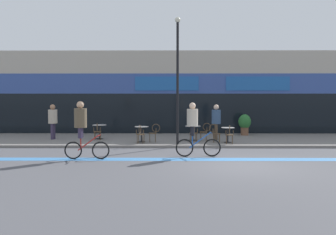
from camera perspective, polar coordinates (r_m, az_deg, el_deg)
name	(u,v)px	position (r m, az deg, el deg)	size (l,w,h in m)	color
ground_plane	(242,166)	(14.04, 10.64, -6.95)	(120.00, 120.00, 0.00)	#4C4C51
sidewalk_slab	(217,140)	(21.12, 7.16, -3.23)	(40.00, 5.50, 0.12)	slate
storefront_facade	(209,93)	(25.66, 5.97, 3.52)	(40.00, 4.06, 5.09)	#B2A899
bike_lane_stripe	(235,159)	(15.38, 9.72, -6.01)	(36.00, 0.70, 0.01)	#3D7AB7
bistro_table_0	(99,129)	(21.11, -9.93, -1.62)	(0.73, 0.73, 0.75)	black
bistro_table_1	(142,131)	(19.54, -3.87, -1.96)	(0.68, 0.68, 0.78)	black
bistro_table_2	(193,130)	(20.13, 3.62, -1.81)	(0.79, 0.79, 0.75)	black
bistro_table_3	(228,132)	(19.50, 8.67, -2.07)	(0.64, 0.64, 0.75)	black
cafe_chair_0_near	(97,130)	(20.50, -10.22, -1.84)	(0.44, 0.59, 0.90)	#4C3823
cafe_chair_1_near	(140,133)	(18.92, -4.04, -2.24)	(0.45, 0.60, 0.90)	#4C3823
cafe_chair_1_side	(154,132)	(19.51, -2.03, -2.06)	(0.58, 0.42, 0.90)	#4C3823
cafe_chair_2_near	(194,132)	(19.52, 3.74, -2.06)	(0.44, 0.59, 0.90)	#4C3823
cafe_chair_2_side	(205,130)	(20.17, 5.40, -1.89)	(0.60, 0.44, 0.90)	#4C3823
cafe_chair_3_near	(229,133)	(18.88, 8.91, -2.29)	(0.44, 0.59, 0.90)	#4C3823
cafe_chair_3_side	(215,132)	(19.42, 6.84, -2.11)	(0.58, 0.41, 0.90)	#4C3823
planter_pot	(245,123)	(23.03, 11.07, -0.84)	(0.71, 0.71, 1.21)	brown
lamp_post	(178,72)	(18.56, 1.40, 6.55)	(0.26, 0.26, 5.97)	black
cyclist_0	(82,125)	(15.43, -12.40, -1.04)	(1.75, 0.49, 2.24)	black
cyclist_1	(194,126)	(15.71, 3.79, -1.20)	(1.82, 0.50, 2.17)	black
pedestrian_near_end	(53,119)	(21.51, -16.38, -0.15)	(0.55, 0.55, 1.83)	#382D47
pedestrian_far_end	(216,119)	(20.52, 7.00, -0.20)	(0.54, 0.54, 1.83)	#4C3D2D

